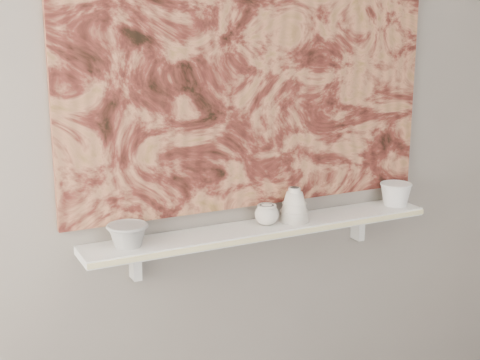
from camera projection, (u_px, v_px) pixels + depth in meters
wall_back at (253, 112)px, 2.51m from camera, size 3.60×0.00×3.60m
shelf at (264, 229)px, 2.53m from camera, size 1.40×0.18×0.03m
shelf_stripe at (276, 236)px, 2.45m from camera, size 1.40×0.01×0.02m
bracket_left at (135, 263)px, 2.39m from camera, size 0.03×0.06×0.12m
bracket_right at (358, 226)px, 2.82m from camera, size 0.03×0.06×0.12m
painting at (255, 61)px, 2.46m from camera, size 1.50×0.02×1.10m
house_motif at (353, 135)px, 2.72m from camera, size 0.09×0.00×0.08m
bowl_grey at (128, 235)px, 2.29m from camera, size 0.17×0.17×0.08m
cup_cream at (267, 214)px, 2.53m from camera, size 0.11×0.11×0.08m
bell_vessel at (294, 204)px, 2.57m from camera, size 0.13×0.13×0.13m
bowl_white at (396, 194)px, 2.79m from camera, size 0.16×0.16×0.10m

